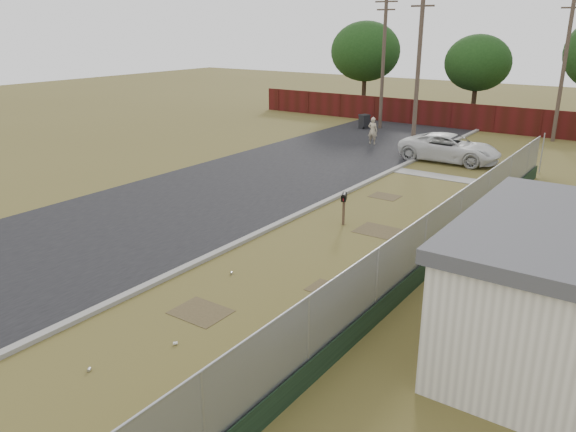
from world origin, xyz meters
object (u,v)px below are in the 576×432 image
Objects in this scene: pedestrian at (373,131)px; trash_bin at (364,121)px; fire_hydrant at (258,382)px; mailbox at (344,200)px; pickup_truck at (450,148)px.

pedestrian is 5.54m from trash_bin.
trash_bin is at bearing -59.79° from pedestrian.
fire_hydrant is 10.55m from mailbox.
mailbox is at bearing -64.53° from trash_bin.
trash_bin reaches higher than fire_hydrant.
pedestrian is at bearing -57.28° from trash_bin.
pedestrian reaches higher than fire_hydrant.
pickup_truck is at bearing -37.11° from trash_bin.
fire_hydrant is 0.96× the size of trash_bin.
pickup_truck is (-4.05, 21.93, 0.29)m from fire_hydrant.
pedestrian reaches higher than pickup_truck.
pedestrian reaches higher than mailbox.
trash_bin is (-2.99, 4.65, -0.33)m from pedestrian.
pickup_truck is 10.58m from trash_bin.
mailbox is 14.96m from pedestrian.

